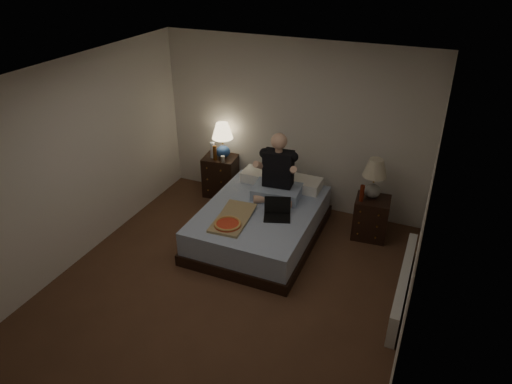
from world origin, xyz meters
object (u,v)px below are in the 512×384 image
at_px(laptop, 277,210).
at_px(pizza_box, 228,225).
at_px(soda_can, 223,159).
at_px(nightstand_right, 371,218).
at_px(bed, 260,223).
at_px(radiator, 403,285).
at_px(lamp_left, 223,140).
at_px(lamp_right, 374,179).
at_px(beer_bottle_right, 362,193).
at_px(person, 277,167).
at_px(nightstand_left, 221,175).
at_px(beer_bottle_left, 215,153).
at_px(water_bottle, 212,150).

distance_m(laptop, pizza_box, 0.67).
bearing_deg(soda_can, nightstand_right, -2.78).
xyz_separation_m(bed, radiator, (1.96, -0.48, -0.04)).
height_order(lamp_left, lamp_right, lamp_left).
relative_size(lamp_left, beer_bottle_right, 2.43).
bearing_deg(nightstand_right, lamp_right, 122.54).
xyz_separation_m(nightstand_right, person, (-1.28, -0.28, 0.65)).
bearing_deg(person, nightstand_left, 148.63).
distance_m(nightstand_left, beer_bottle_right, 2.36).
xyz_separation_m(lamp_left, beer_bottle_right, (2.24, -0.38, -0.23)).
bearing_deg(nightstand_right, beer_bottle_left, 171.93).
bearing_deg(water_bottle, beer_bottle_right, -7.39).
distance_m(lamp_left, radiator, 3.38).
bearing_deg(beer_bottle_left, beer_bottle_right, -6.19).
bearing_deg(lamp_left, beer_bottle_left, -118.60).
bearing_deg(lamp_right, lamp_left, 174.47).
bearing_deg(lamp_right, nightstand_right, -52.70).
distance_m(beer_bottle_left, beer_bottle_right, 2.33).
relative_size(lamp_right, beer_bottle_left, 2.43).
relative_size(soda_can, person, 0.11).
relative_size(lamp_left, soda_can, 5.60).
bearing_deg(person, bed, -109.87).
bearing_deg(nightstand_left, radiator, -31.85).
bearing_deg(lamp_right, bed, -152.31).
height_order(lamp_right, pizza_box, lamp_right).
relative_size(water_bottle, person, 0.27).
relative_size(soda_can, beer_bottle_right, 0.43).
relative_size(bed, soda_can, 19.22).
relative_size(water_bottle, beer_bottle_left, 1.09).
relative_size(water_bottle, laptop, 0.74).
xyz_separation_m(nightstand_left, nightstand_right, (2.44, -0.28, -0.03)).
relative_size(lamp_left, beer_bottle_left, 2.43).
height_order(bed, nightstand_right, nightstand_right).
distance_m(lamp_left, water_bottle, 0.23).
bearing_deg(soda_can, radiator, -23.27).
bearing_deg(bed, nightstand_left, 138.72).
bearing_deg(nightstand_left, soda_can, -59.31).
relative_size(nightstand_right, lamp_right, 1.05).
distance_m(lamp_right, radiator, 1.50).
bearing_deg(water_bottle, nightstand_left, 37.49).
distance_m(bed, nightstand_right, 1.52).
bearing_deg(water_bottle, soda_can, -21.93).
bearing_deg(soda_can, pizza_box, -61.09).
xyz_separation_m(bed, beer_bottle_right, (1.23, 0.55, 0.46)).
xyz_separation_m(lamp_right, laptop, (-1.04, -0.84, -0.27)).
bearing_deg(nightstand_right, beer_bottle_right, -148.24).
xyz_separation_m(nightstand_left, water_bottle, (-0.10, -0.07, 0.45)).
bearing_deg(pizza_box, beer_bottle_left, 118.78).
relative_size(water_bottle, radiator, 0.16).
bearing_deg(lamp_left, pizza_box, -61.51).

